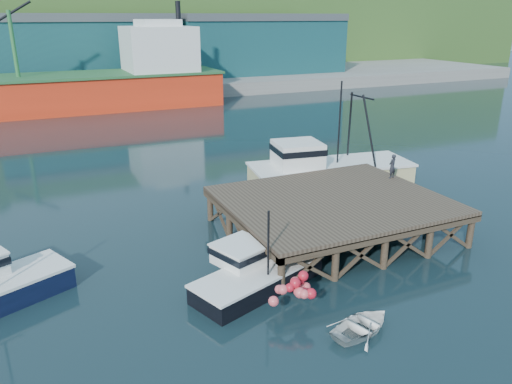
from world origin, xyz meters
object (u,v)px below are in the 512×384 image
boat_black (254,272)px  dockworker (392,166)px  dinghy (362,325)px  trawler (328,169)px

boat_black → dockworker: 13.23m
dinghy → dockworker: dockworker is taller
trawler → dockworker: trawler is taller
trawler → dinghy: size_ratio=4.13×
trawler → dinghy: trawler is taller
trawler → boat_black: bearing=-127.1°
trawler → dinghy: 17.13m
dockworker → boat_black: bearing=7.7°
dinghy → boat_black: bearing=11.1°
trawler → dockworker: 5.29m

